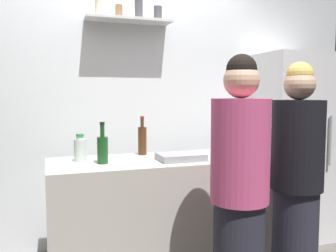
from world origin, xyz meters
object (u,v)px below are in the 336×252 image
at_px(baking_pan, 181,157).
at_px(water_bottle_plastic, 80,149).
at_px(utensil_holder, 240,150).
at_px(person_blonde, 296,184).
at_px(wine_bottle_amber_glass, 142,140).
at_px(refrigerator, 289,146).
at_px(wine_bottle_green_glass, 103,148).
at_px(person_pink_top, 239,196).

xyz_separation_m(baking_pan, water_bottle_plastic, (-0.72, 0.20, 0.06)).
height_order(utensil_holder, water_bottle_plastic, utensil_holder).
bearing_deg(utensil_holder, person_blonde, -71.43).
distance_m(wine_bottle_amber_glass, person_blonde, 1.22).
height_order(refrigerator, water_bottle_plastic, refrigerator).
relative_size(refrigerator, wine_bottle_green_glass, 5.96).
relative_size(wine_bottle_green_glass, water_bottle_plastic, 1.47).
bearing_deg(refrigerator, baking_pan, -161.85).
bearing_deg(utensil_holder, wine_bottle_amber_glass, 150.56).
xyz_separation_m(water_bottle_plastic, person_pink_top, (0.82, -0.87, -0.19)).
bearing_deg(wine_bottle_green_glass, person_blonde, -25.80).
distance_m(baking_pan, person_blonde, 0.83).
height_order(wine_bottle_green_glass, person_blonde, person_blonde).
xyz_separation_m(refrigerator, water_bottle_plastic, (-1.99, -0.22, 0.10)).
bearing_deg(person_blonde, refrigerator, -15.75).
distance_m(refrigerator, utensil_holder, 0.94).
xyz_separation_m(water_bottle_plastic, person_blonde, (1.34, -0.72, -0.20)).
bearing_deg(water_bottle_plastic, baking_pan, -15.35).
relative_size(refrigerator, water_bottle_plastic, 8.73).
xyz_separation_m(utensil_holder, wine_bottle_amber_glass, (-0.68, 0.38, 0.06)).
xyz_separation_m(refrigerator, person_pink_top, (-1.17, -1.10, -0.09)).
distance_m(wine_bottle_amber_glass, wine_bottle_green_glass, 0.46).
bearing_deg(refrigerator, person_blonde, -124.48).
distance_m(refrigerator, water_bottle_plastic, 2.01).
bearing_deg(refrigerator, wine_bottle_green_glass, -168.80).
xyz_separation_m(baking_pan, utensil_holder, (0.47, -0.05, 0.04)).
height_order(refrigerator, wine_bottle_green_glass, refrigerator).
bearing_deg(baking_pan, wine_bottle_green_glass, 174.78).
bearing_deg(person_pink_top, water_bottle_plastic, -177.32).
bearing_deg(person_pink_top, refrigerator, 92.47).
bearing_deg(refrigerator, water_bottle_plastic, -173.63).
bearing_deg(wine_bottle_green_glass, refrigerator, 11.20).
height_order(wine_bottle_amber_glass, person_blonde, person_blonde).
bearing_deg(wine_bottle_amber_glass, person_pink_top, -72.39).
distance_m(baking_pan, person_pink_top, 0.70).
xyz_separation_m(wine_bottle_amber_glass, person_blonde, (0.84, -0.86, -0.23)).
xyz_separation_m(baking_pan, wine_bottle_amber_glass, (-0.21, 0.33, 0.10)).
distance_m(refrigerator, person_blonde, 1.15).
xyz_separation_m(wine_bottle_amber_glass, wine_bottle_green_glass, (-0.36, -0.28, -0.01)).
relative_size(wine_bottle_green_glass, person_pink_top, 0.18).
relative_size(wine_bottle_amber_glass, water_bottle_plastic, 1.55).
xyz_separation_m(wine_bottle_amber_glass, person_pink_top, (0.32, -1.01, -0.22)).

